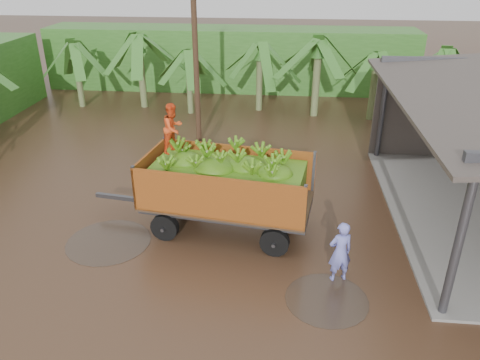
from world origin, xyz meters
name	(u,v)px	position (x,y,z in m)	size (l,w,h in m)	color
ground	(235,221)	(0.00, 0.00, 0.00)	(100.00, 100.00, 0.00)	black
hedge_north	(230,58)	(-2.00, 16.00, 1.80)	(22.00, 3.00, 3.60)	#2D661E
banana_trailer	(227,185)	(-0.18, -0.43, 1.48)	(6.96, 3.09, 3.77)	#CB651D
man_blue	(340,252)	(2.97, -2.64, 0.85)	(0.62, 0.41, 1.70)	#7478D3
utility_pole	(196,56)	(-2.35, 6.83, 3.76)	(1.20, 0.24, 7.40)	#47301E
banana_plants	(139,94)	(-5.08, 7.35, 1.91)	(24.77, 17.93, 4.10)	#2D661E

